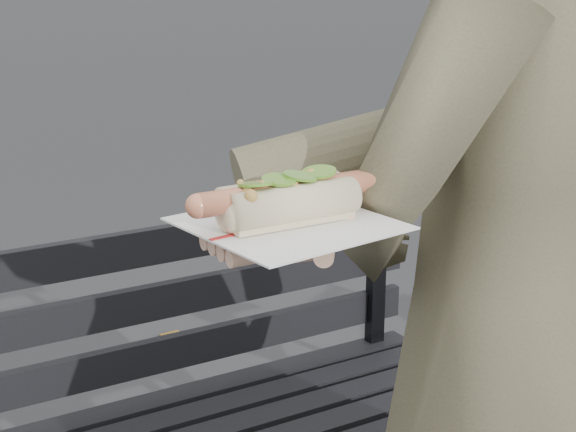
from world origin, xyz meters
The scene contains 3 objects.
park_bench centered at (0.00, 0.91, 0.52)m, with size 1.50×0.44×0.88m.
person centered at (0.28, 0.18, 0.91)m, with size 0.67×0.44×1.83m, color #4F4634.
held_hotdog centered at (0.08, 0.15, 1.22)m, with size 0.63×0.31×0.20m.
Camera 1 is at (-0.55, -0.66, 1.44)m, focal length 55.00 mm.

